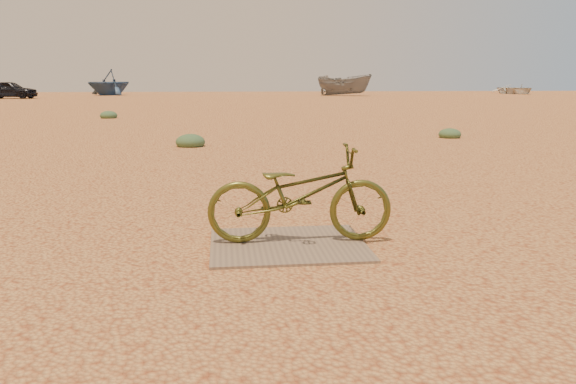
{
  "coord_description": "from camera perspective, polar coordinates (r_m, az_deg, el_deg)",
  "views": [
    {
      "loc": [
        -0.4,
        -4.41,
        1.43
      ],
      "look_at": [
        0.15,
        0.25,
        0.48
      ],
      "focal_mm": 35.0,
      "sensor_mm": 36.0,
      "label": 1
    }
  ],
  "objects": [
    {
      "name": "boat_mid_right",
      "position": [
        48.83,
        5.73,
        10.77
      ],
      "size": [
        4.99,
        3.67,
        1.82
      ],
      "primitive_type": "imported",
      "rotation": [
        0.0,
        0.0,
        1.11
      ],
      "color": "slate",
      "rests_on": "ground"
    },
    {
      "name": "kale_a",
      "position": [
        12.29,
        -9.87,
        4.6
      ],
      "size": [
        0.63,
        0.63,
        0.34
      ],
      "primitive_type": "ellipsoid",
      "color": "#4F6F49",
      "rests_on": "ground"
    },
    {
      "name": "bicycle",
      "position": [
        4.87,
        1.24,
        -0.22
      ],
      "size": [
        1.63,
        0.61,
        0.85
      ],
      "primitive_type": "imported",
      "rotation": [
        0.0,
        0.0,
        1.54
      ],
      "color": "#4B4C1B",
      "rests_on": "plywood_board"
    },
    {
      "name": "ground",
      "position": [
        4.66,
        -1.45,
        -6.44
      ],
      "size": [
        120.0,
        120.0,
        0.0
      ],
      "primitive_type": "plane",
      "color": "tan",
      "rests_on": "ground"
    },
    {
      "name": "plywood_board",
      "position": [
        4.91,
        0.0,
        -5.36
      ],
      "size": [
        1.34,
        1.13,
        0.02
      ],
      "primitive_type": "cube",
      "color": "#78634E",
      "rests_on": "ground"
    },
    {
      "name": "boat_far_right",
      "position": [
        58.65,
        22.17,
        9.67
      ],
      "size": [
        3.73,
        4.87,
        0.94
      ],
      "primitive_type": "imported",
      "rotation": [
        0.0,
        0.0,
        0.11
      ],
      "color": "silver",
      "rests_on": "ground"
    },
    {
      "name": "car",
      "position": [
        46.3,
        -26.44,
        9.29
      ],
      "size": [
        3.92,
        1.98,
        1.28
      ],
      "primitive_type": "imported",
      "rotation": [
        0.0,
        0.0,
        1.44
      ],
      "color": "black",
      "rests_on": "ground"
    },
    {
      "name": "boat_far_left",
      "position": [
        52.33,
        -17.73,
        10.59
      ],
      "size": [
        5.64,
        5.69,
        2.27
      ],
      "primitive_type": "imported",
      "rotation": [
        0.0,
        0.0,
        -0.72
      ],
      "color": "#334F76",
      "rests_on": "ground"
    },
    {
      "name": "kale_c",
      "position": [
        21.89,
        -17.75,
        7.16
      ],
      "size": [
        0.63,
        0.63,
        0.35
      ],
      "primitive_type": "ellipsoid",
      "color": "#4F6F49",
      "rests_on": "ground"
    },
    {
      "name": "kale_b",
      "position": [
        14.46,
        16.1,
        5.32
      ],
      "size": [
        0.55,
        0.55,
        0.3
      ],
      "primitive_type": "ellipsoid",
      "color": "#4F6F49",
      "rests_on": "ground"
    }
  ]
}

